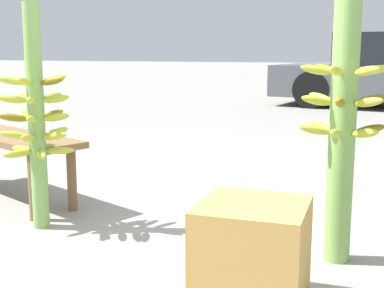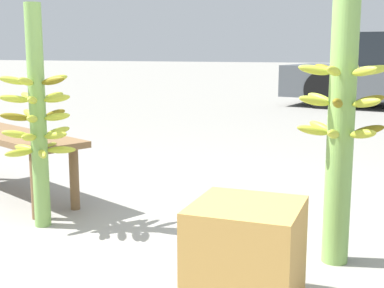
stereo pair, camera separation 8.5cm
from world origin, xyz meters
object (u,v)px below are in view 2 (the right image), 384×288
Objects in this scene: banana_stalk_center at (341,120)px; produce_crate at (246,255)px; market_bench at (10,142)px; banana_stalk_left at (38,117)px.

banana_stalk_center is 3.21× the size of produce_crate.
market_bench is (-2.23, 0.42, -0.31)m from banana_stalk_center.
banana_stalk_left is 0.78m from market_bench.
banana_stalk_center is 0.81m from produce_crate.
market_bench reaches higher than produce_crate.
market_bench is at bearing 152.66° from produce_crate.
produce_crate is at bearing -116.77° from banana_stalk_center.
banana_stalk_left is 0.94× the size of banana_stalk_center.
produce_crate is (1.94, -1.00, -0.17)m from market_bench.
banana_stalk_left is 0.89× the size of market_bench.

